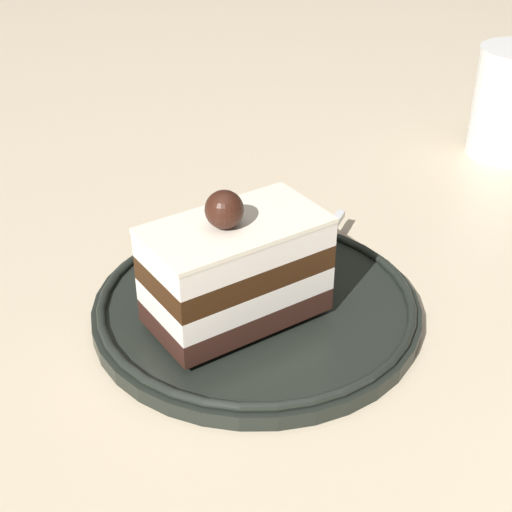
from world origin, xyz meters
TOP-DOWN VIEW (x-y plane):
  - ground_plane at (0.00, 0.00)m, footprint 2.40×2.40m
  - dessert_plate at (-0.00, -0.01)m, footprint 0.22×0.22m
  - cake_slice at (0.02, -0.03)m, footprint 0.11×0.13m
  - fork at (-0.05, 0.04)m, footprint 0.10×0.06m

SIDE VIEW (x-z plane):
  - ground_plane at x=0.00m, z-range 0.00..0.00m
  - dessert_plate at x=0.00m, z-range 0.00..0.02m
  - fork at x=-0.05m, z-range 0.02..0.02m
  - cake_slice at x=0.02m, z-range 0.00..0.10m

